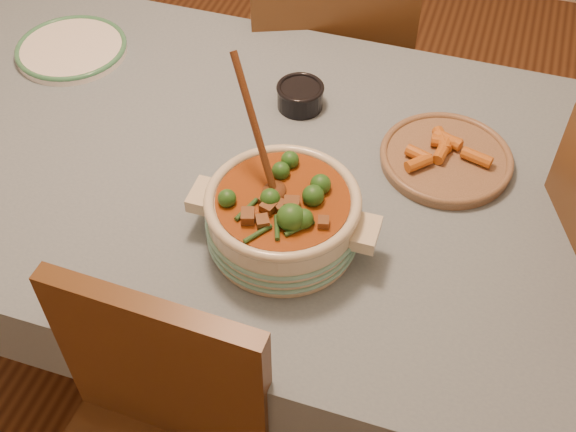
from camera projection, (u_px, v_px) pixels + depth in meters
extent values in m
plane|color=#462514|center=(231.00, 331.00, 2.23)|extent=(4.50, 4.50, 0.00)
cube|color=brown|center=(213.00, 161.00, 1.69)|extent=(1.60, 1.00, 0.05)
cube|color=gray|center=(212.00, 153.00, 1.66)|extent=(1.68, 1.08, 0.01)
cylinder|color=brown|center=(66.00, 111.00, 2.39)|extent=(0.07, 0.07, 0.70)
cylinder|color=brown|center=(512.00, 211.00, 2.09)|extent=(0.07, 0.07, 0.70)
cylinder|color=beige|center=(283.00, 220.00, 1.44)|extent=(0.30, 0.30, 0.12)
torus|color=beige|center=(283.00, 200.00, 1.40)|extent=(0.31, 0.31, 0.02)
cube|color=beige|center=(366.00, 233.00, 1.40)|extent=(0.05, 0.08, 0.03)
cube|color=beige|center=(203.00, 196.00, 1.46)|extent=(0.05, 0.08, 0.03)
cylinder|color=#924715|center=(283.00, 202.00, 1.41)|extent=(0.26, 0.26, 0.02)
cylinder|color=white|center=(72.00, 50.00, 1.91)|extent=(0.29, 0.29, 0.02)
torus|color=#3B835B|center=(71.00, 47.00, 1.91)|extent=(0.29, 0.29, 0.01)
cylinder|color=black|center=(300.00, 97.00, 1.75)|extent=(0.13, 0.13, 0.06)
torus|color=black|center=(300.00, 88.00, 1.73)|extent=(0.12, 0.12, 0.01)
cylinder|color=black|center=(300.00, 91.00, 1.74)|extent=(0.09, 0.09, 0.01)
cylinder|color=#9B7556|center=(446.00, 160.00, 1.63)|extent=(0.35, 0.35, 0.02)
torus|color=#9B7556|center=(446.00, 156.00, 1.62)|extent=(0.30, 0.30, 0.02)
cube|color=brown|center=(323.00, 56.00, 2.34)|extent=(0.61, 0.61, 0.04)
cube|color=brown|center=(335.00, 26.00, 2.02)|extent=(0.45, 0.22, 0.50)
cylinder|color=brown|center=(368.00, 77.00, 2.67)|extent=(0.04, 0.04, 0.50)
cylinder|color=brown|center=(261.00, 83.00, 2.65)|extent=(0.04, 0.04, 0.50)
cylinder|color=brown|center=(386.00, 151.00, 2.41)|extent=(0.04, 0.04, 0.50)
cylinder|color=brown|center=(267.00, 157.00, 2.38)|extent=(0.04, 0.04, 0.50)
cube|color=brown|center=(164.00, 374.00, 1.36)|extent=(0.43, 0.06, 0.46)
cylinder|color=brown|center=(510.00, 325.00, 1.95)|extent=(0.04, 0.04, 0.49)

